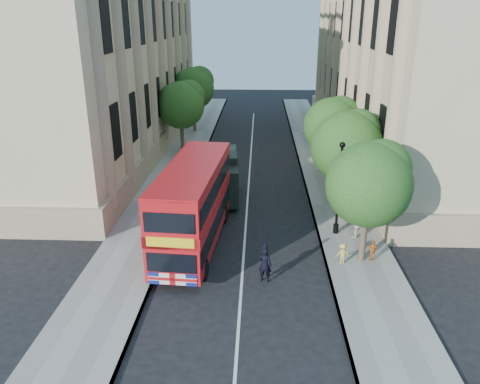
# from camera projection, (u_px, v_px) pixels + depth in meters

# --- Properties ---
(ground) EXTENTS (120.00, 120.00, 0.00)m
(ground) POSITION_uv_depth(u_px,v_px,m) (241.00, 292.00, 20.48)
(ground) COLOR black
(ground) RESTS_ON ground
(pavement_right) EXTENTS (3.50, 80.00, 0.12)m
(pavement_right) POSITION_uv_depth(u_px,v_px,m) (338.00, 206.00, 29.58)
(pavement_right) COLOR gray
(pavement_right) RESTS_ON ground
(pavement_left) EXTENTS (3.50, 80.00, 0.12)m
(pavement_left) POSITION_uv_depth(u_px,v_px,m) (158.00, 203.00, 30.03)
(pavement_left) COLOR gray
(pavement_left) RESTS_ON ground
(building_right) EXTENTS (12.00, 38.00, 18.00)m
(building_right) POSITION_uv_depth(u_px,v_px,m) (417.00, 46.00, 39.19)
(building_right) COLOR #C3B487
(building_right) RESTS_ON ground
(building_left) EXTENTS (12.00, 38.00, 18.00)m
(building_left) POSITION_uv_depth(u_px,v_px,m) (92.00, 45.00, 40.26)
(building_left) COLOR #C3B487
(building_left) RESTS_ON ground
(tree_right_near) EXTENTS (4.00, 4.00, 6.08)m
(tree_right_near) POSITION_uv_depth(u_px,v_px,m) (370.00, 180.00, 21.58)
(tree_right_near) COLOR #473828
(tree_right_near) RESTS_ON ground
(tree_right_mid) EXTENTS (4.20, 4.20, 6.37)m
(tree_right_mid) POSITION_uv_depth(u_px,v_px,m) (348.00, 143.00, 27.12)
(tree_right_mid) COLOR #473828
(tree_right_mid) RESTS_ON ground
(tree_right_far) EXTENTS (4.00, 4.00, 6.15)m
(tree_right_far) POSITION_uv_depth(u_px,v_px,m) (333.00, 123.00, 32.78)
(tree_right_far) COLOR #473828
(tree_right_far) RESTS_ON ground
(tree_left_far) EXTENTS (4.00, 4.00, 6.30)m
(tree_left_far) POSITION_uv_depth(u_px,v_px,m) (181.00, 102.00, 39.73)
(tree_left_far) COLOR #473828
(tree_left_far) RESTS_ON ground
(tree_left_back) EXTENTS (4.20, 4.20, 6.65)m
(tree_left_back) POSITION_uv_depth(u_px,v_px,m) (194.00, 86.00, 47.11)
(tree_left_back) COLOR #473828
(tree_left_back) RESTS_ON ground
(lamp_post) EXTENTS (0.32, 0.32, 5.16)m
(lamp_post) POSITION_uv_depth(u_px,v_px,m) (339.00, 192.00, 25.00)
(lamp_post) COLOR black
(lamp_post) RESTS_ON pavement_right
(double_decker_bus) EXTENTS (3.17, 9.51, 4.32)m
(double_decker_bus) POSITION_uv_depth(u_px,v_px,m) (194.00, 203.00, 23.87)
(double_decker_bus) COLOR #B10C10
(double_decker_bus) RESTS_ON ground
(box_van) EXTENTS (2.62, 5.51, 3.06)m
(box_van) POSITION_uv_depth(u_px,v_px,m) (220.00, 177.00, 30.41)
(box_van) COLOR black
(box_van) RESTS_ON ground
(police_constable) EXTENTS (0.69, 0.53, 1.68)m
(police_constable) POSITION_uv_depth(u_px,v_px,m) (265.00, 265.00, 21.08)
(police_constable) COLOR black
(police_constable) RESTS_ON ground
(woman_pedestrian) EXTENTS (0.99, 0.88, 1.71)m
(woman_pedestrian) POSITION_uv_depth(u_px,v_px,m) (356.00, 222.00, 25.06)
(woman_pedestrian) COLOR silver
(woman_pedestrian) RESTS_ON pavement_right
(child_a) EXTENTS (0.64, 0.30, 1.06)m
(child_a) POSITION_uv_depth(u_px,v_px,m) (373.00, 251.00, 22.74)
(child_a) COLOR orange
(child_a) RESTS_ON pavement_right
(child_b) EXTENTS (0.74, 0.50, 1.05)m
(child_b) POSITION_uv_depth(u_px,v_px,m) (343.00, 254.00, 22.48)
(child_b) COLOR #DFBB4C
(child_b) RESTS_ON pavement_right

